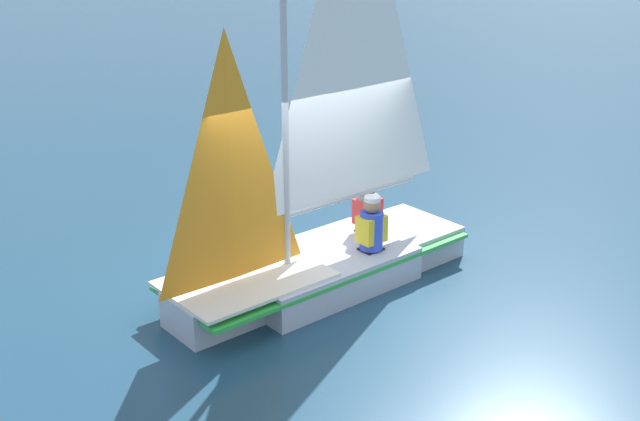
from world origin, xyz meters
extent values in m
plane|color=navy|center=(0.00, 0.00, 0.00)|extent=(260.00, 260.00, 0.00)
cube|color=#B2BCCC|center=(0.00, 0.00, 0.22)|extent=(2.50, 2.68, 0.43)
cube|color=#B2BCCC|center=(-0.98, 1.31, 0.22)|extent=(1.19, 1.23, 0.43)
cube|color=#B2BCCC|center=(0.98, -1.31, 0.22)|extent=(1.53, 1.48, 0.43)
cube|color=green|center=(0.00, 0.00, 0.36)|extent=(3.59, 4.14, 0.05)
cube|color=silver|center=(-0.69, 0.93, 0.45)|extent=(2.16, 2.28, 0.04)
cylinder|color=#B7B7BC|center=(-0.31, 0.42, 2.98)|extent=(0.08, 0.08, 5.09)
cylinder|color=#B7B7BC|center=(0.33, -0.45, 1.10)|extent=(1.35, 1.77, 0.07)
pyramid|color=white|center=(0.33, -0.45, 3.27)|extent=(1.27, 1.68, 4.27)
pyramid|color=orange|center=(-0.78, 1.05, 1.98)|extent=(0.89, 1.17, 2.88)
cube|color=black|center=(1.30, -1.75, 0.15)|extent=(0.07, 0.08, 0.30)
cube|color=black|center=(0.11, -0.66, 0.23)|extent=(0.36, 0.37, 0.45)
cylinder|color=blue|center=(0.11, -0.66, 0.71)|extent=(0.42, 0.42, 0.50)
cube|color=yellow|center=(0.11, -0.66, 0.73)|extent=(0.41, 0.43, 0.35)
sphere|color=#A87A56|center=(0.11, -0.66, 1.05)|extent=(0.22, 0.22, 0.22)
cylinder|color=white|center=(0.11, -0.66, 1.14)|extent=(0.29, 0.29, 0.06)
cube|color=black|center=(0.72, -0.69, 0.23)|extent=(0.36, 0.37, 0.45)
cylinder|color=gray|center=(0.72, -0.69, 0.71)|extent=(0.42, 0.42, 0.50)
cube|color=red|center=(0.72, -0.69, 0.73)|extent=(0.41, 0.43, 0.35)
sphere|color=brown|center=(0.72, -0.69, 1.05)|extent=(0.22, 0.22, 0.22)
cylinder|color=blue|center=(0.72, -0.69, 1.14)|extent=(0.29, 0.29, 0.06)
camera|label=1|loc=(-9.28, 0.55, 4.67)|focal=45.00mm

